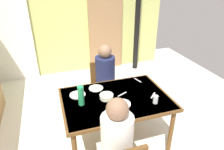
{
  "coord_description": "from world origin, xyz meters",
  "views": [
    {
      "loc": [
        -0.55,
        -2.24,
        2.16
      ],
      "look_at": [
        0.16,
        -0.07,
        1.0
      ],
      "focal_mm": 32.67,
      "sensor_mm": 36.0,
      "label": 1
    }
  ],
  "objects_px": {
    "chair_far_diner": "(103,84)",
    "person_far_diner": "(106,72)",
    "person_near_diner": "(116,138)",
    "water_bottle_green_near": "(81,95)",
    "serving_bowl_center": "(106,96)",
    "dining_table": "(116,103)"
  },
  "relations": [
    {
      "from": "chair_far_diner",
      "to": "person_far_diner",
      "type": "distance_m",
      "value": 0.31
    },
    {
      "from": "person_near_diner",
      "to": "water_bottle_green_near",
      "type": "bearing_deg",
      "value": 106.51
    },
    {
      "from": "dining_table",
      "to": "person_near_diner",
      "type": "distance_m",
      "value": 0.73
    },
    {
      "from": "person_near_diner",
      "to": "water_bottle_green_near",
      "type": "distance_m",
      "value": 0.72
    },
    {
      "from": "person_far_diner",
      "to": "chair_far_diner",
      "type": "bearing_deg",
      "value": -90.0
    },
    {
      "from": "chair_far_diner",
      "to": "person_near_diner",
      "type": "height_order",
      "value": "person_near_diner"
    },
    {
      "from": "person_far_diner",
      "to": "water_bottle_green_near",
      "type": "bearing_deg",
      "value": 53.83
    },
    {
      "from": "dining_table",
      "to": "person_near_diner",
      "type": "bearing_deg",
      "value": -108.56
    },
    {
      "from": "person_near_diner",
      "to": "serving_bowl_center",
      "type": "height_order",
      "value": "person_near_diner"
    },
    {
      "from": "dining_table",
      "to": "serving_bowl_center",
      "type": "height_order",
      "value": "serving_bowl_center"
    },
    {
      "from": "dining_table",
      "to": "serving_bowl_center",
      "type": "xyz_separation_m",
      "value": [
        -0.11,
        0.03,
        0.1
      ]
    },
    {
      "from": "person_near_diner",
      "to": "chair_far_diner",
      "type": "bearing_deg",
      "value": 78.76
    },
    {
      "from": "water_bottle_green_near",
      "to": "serving_bowl_center",
      "type": "relative_size",
      "value": 1.63
    },
    {
      "from": "dining_table",
      "to": "person_far_diner",
      "type": "distance_m",
      "value": 0.69
    },
    {
      "from": "person_near_diner",
      "to": "dining_table",
      "type": "bearing_deg",
      "value": 71.44
    },
    {
      "from": "serving_bowl_center",
      "to": "dining_table",
      "type": "bearing_deg",
      "value": -14.36
    },
    {
      "from": "person_near_diner",
      "to": "person_far_diner",
      "type": "bearing_deg",
      "value": 77.66
    },
    {
      "from": "chair_far_diner",
      "to": "person_far_diner",
      "type": "bearing_deg",
      "value": 90.0
    },
    {
      "from": "water_bottle_green_near",
      "to": "person_near_diner",
      "type": "bearing_deg",
      "value": -73.49
    },
    {
      "from": "serving_bowl_center",
      "to": "person_far_diner",
      "type": "bearing_deg",
      "value": 74.51
    },
    {
      "from": "person_near_diner",
      "to": "person_far_diner",
      "type": "distance_m",
      "value": 1.4
    },
    {
      "from": "person_far_diner",
      "to": "water_bottle_green_near",
      "type": "distance_m",
      "value": 0.85
    }
  ]
}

